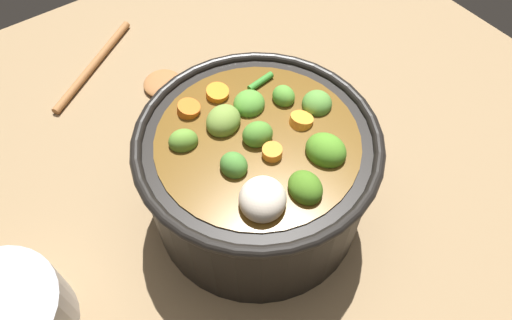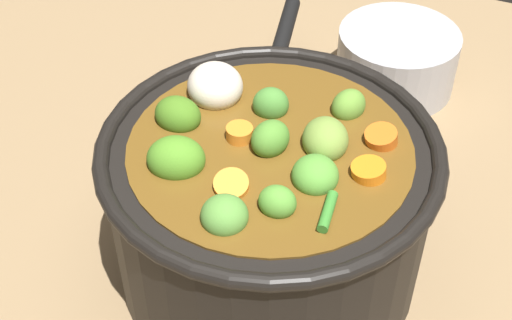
% 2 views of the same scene
% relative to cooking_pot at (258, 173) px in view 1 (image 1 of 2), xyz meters
% --- Properties ---
extents(ground_plane, '(1.10, 1.10, 0.00)m').
position_rel_cooking_pot_xyz_m(ground_plane, '(0.00, -0.00, -0.08)').
color(ground_plane, '#8C704C').
extents(cooking_pot, '(0.27, 0.27, 0.17)m').
position_rel_cooking_pot_xyz_m(cooking_pot, '(0.00, 0.00, 0.00)').
color(cooking_pot, black).
rests_on(cooking_pot, ground_plane).
extents(wooden_spoon, '(0.20, 0.21, 0.01)m').
position_rel_cooking_pot_xyz_m(wooden_spoon, '(0.02, -0.31, -0.07)').
color(wooden_spoon, '#9F6537').
rests_on(wooden_spoon, ground_plane).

